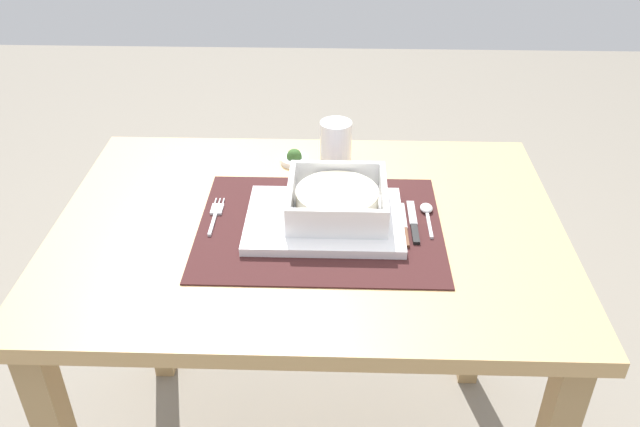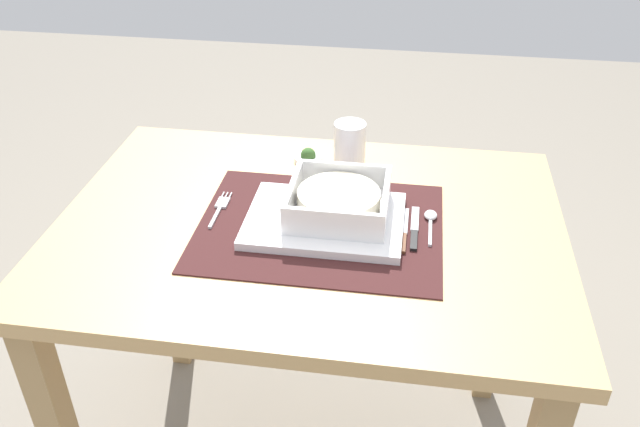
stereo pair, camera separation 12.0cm
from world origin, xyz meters
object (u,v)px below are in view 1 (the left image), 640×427
bread_knife (403,227)px  condiment_saucer (294,158)px  fork (216,213)px  porridge_bowl (337,200)px  drinking_glass (336,145)px  butter_knife (414,224)px  spoon (427,212)px  dining_table (309,268)px

bread_knife → condiment_saucer: (-0.22, 0.25, 0.00)m
fork → bread_knife: bearing=-1.3°
porridge_bowl → bread_knife: porridge_bowl is taller
drinking_glass → butter_knife: bearing=-58.9°
porridge_bowl → drinking_glass: size_ratio=1.91×
porridge_bowl → condiment_saucer: 0.24m
condiment_saucer → drinking_glass: bearing=1.8°
spoon → fork: bearing=-177.8°
fork → bread_knife: size_ratio=0.89×
butter_knife → porridge_bowl: bearing=167.0°
bread_knife → condiment_saucer: size_ratio=2.35×
dining_table → condiment_saucer: size_ratio=15.62×
bread_knife → condiment_saucer: 0.33m
spoon → drinking_glass: (-0.17, 0.20, 0.03)m
fork → drinking_glass: 0.31m
bread_knife → spoon: bearing=41.4°
bread_knife → dining_table: bearing=169.1°
porridge_bowl → condiment_saucer: (-0.09, 0.22, -0.03)m
bread_knife → condiment_saucer: bearing=125.7°
butter_knife → condiment_saucer: size_ratio=2.31×
dining_table → spoon: 0.25m
drinking_glass → bread_knife: bearing=-63.2°
butter_knife → bread_knife: bearing=-158.5°
drinking_glass → condiment_saucer: drinking_glass is taller
drinking_glass → dining_table: bearing=-101.6°
porridge_bowl → butter_knife: size_ratio=1.30×
bread_knife → porridge_bowl: bearing=160.8°
drinking_glass → condiment_saucer: size_ratio=1.57×
porridge_bowl → bread_knife: bearing=-14.0°
bread_knife → condiment_saucer: condiment_saucer is taller
porridge_bowl → spoon: porridge_bowl is taller
dining_table → bread_knife: (0.17, -0.02, 0.11)m
fork → bread_knife: (0.35, -0.04, 0.00)m
porridge_bowl → fork: (-0.23, 0.01, -0.04)m
dining_table → butter_knife: bearing=-2.3°
porridge_bowl → fork: bearing=178.6°
fork → spoon: (0.40, 0.01, 0.00)m
spoon → condiment_saucer: 0.33m
spoon → butter_knife: (-0.03, -0.04, -0.00)m
fork → drinking_glass: drinking_glass is taller
porridge_bowl → fork: 0.23m
spoon → butter_knife: size_ratio=0.79×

